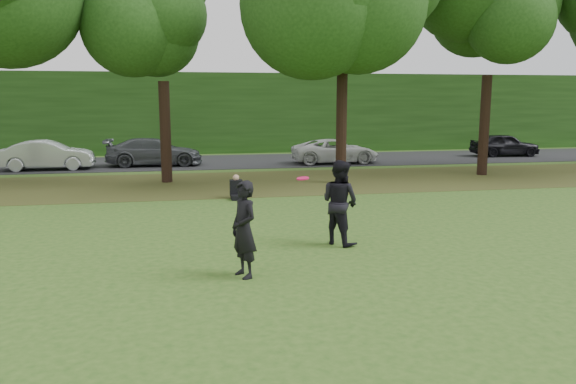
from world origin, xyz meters
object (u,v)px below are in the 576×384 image
Objects in this scene: player_left at (244,229)px; player_right at (340,202)px; seated_person at (236,190)px; frisbee at (303,178)px.

player_right reaches higher than player_left.
seated_person is at bearing -19.49° from player_right.
seated_person is at bearing 95.74° from frisbee.
frisbee is at bearing 90.86° from player_right.
player_left is at bearing 94.74° from player_right.
player_right reaches higher than frisbee.
player_left is 2.09m from frisbee.
player_left is 0.94× the size of player_right.
player_right is 1.50m from frisbee.
seated_person is at bearing 151.62° from player_left.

